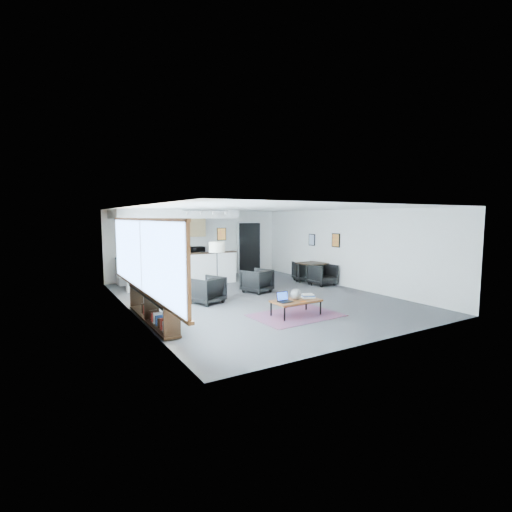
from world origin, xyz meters
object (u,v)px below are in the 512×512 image
laptop (284,299)px  microwave (197,250)px  dining_table (312,265)px  armchair_left (206,289)px  coffee_table (296,301)px  armchair_right (257,280)px  floor_lamp (217,249)px  book_stack (308,296)px  dining_chair_near (322,275)px  dining_chair_far (305,272)px  ceramic_pot (296,294)px

laptop → microwave: 6.41m
microwave → dining_table: bearing=-44.0°
armchair_left → microwave: bearing=-130.3°
coffee_table → dining_table: (3.19, 3.32, 0.31)m
armchair_right → dining_table: (2.58, 0.46, 0.25)m
floor_lamp → microwave: floor_lamp is taller
armchair_right → microwave: microwave is taller
armchair_right → book_stack: bearing=64.8°
armchair_right → coffee_table: bearing=57.1°
coffee_table → book_stack: book_stack is taller
armchair_left → microwave: size_ratio=1.55×
book_stack → dining_table: 4.31m
laptop → armchair_left: bearing=112.4°
dining_chair_near → armchair_left: bearing=-176.8°
dining_chair_near → microwave: 4.86m
dining_chair_near → dining_chair_far: bearing=87.0°
book_stack → armchair_left: armchair_left is taller
laptop → dining_table: bearing=41.7°
floor_lamp → armchair_left: bearing=-132.8°
floor_lamp → dining_chair_near: floor_lamp is taller
dining_chair_far → microwave: (-3.15, 2.64, 0.77)m
coffee_table → dining_chair_far: size_ratio=1.73×
book_stack → dining_chair_near: 3.90m
coffee_table → armchair_right: bearing=76.7°
laptop → dining_chair_near: size_ratio=0.47×
coffee_table → book_stack: (0.39, 0.05, 0.07)m
book_stack → dining_chair_far: size_ratio=0.56×
dining_table → dining_chair_far: dining_table is taller
dining_chair_far → ceramic_pot: bearing=67.0°
dining_chair_near → dining_table: bearing=87.0°
ceramic_pot → floor_lamp: (-0.71, 2.95, 0.90)m
laptop → floor_lamp: (-0.35, 2.95, 0.96)m
floor_lamp → dining_table: size_ratio=1.77×
dining_table → book_stack: bearing=-130.5°
floor_lamp → microwave: (0.73, 3.41, -0.30)m
dining_chair_near → microwave: microwave is taller
ceramic_pot → coffee_table: bearing=-122.0°
laptop → armchair_left: armchair_left is taller
laptop → book_stack: laptop is taller
dining_table → dining_chair_far: (0.00, 0.42, -0.32)m
laptop → dining_chair_near: bearing=36.5°
floor_lamp → microwave: size_ratio=3.07×
dining_chair_near → dining_chair_far: (0.00, 0.97, -0.00)m
armchair_right → microwave: size_ratio=1.53×
book_stack → armchair_left: bearing=127.9°
floor_lamp → dining_chair_near: size_ratio=2.36×
dining_chair_far → armchair_left: bearing=35.5°
armchair_right → ceramic_pot: bearing=57.3°
coffee_table → floor_lamp: (-0.69, 2.97, 1.06)m
ceramic_pot → book_stack: 0.39m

